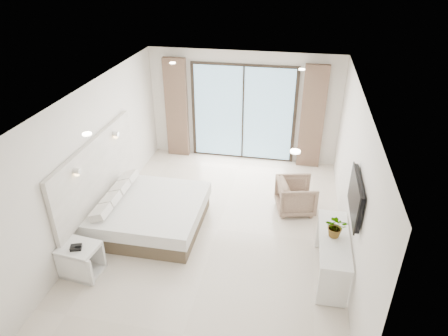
% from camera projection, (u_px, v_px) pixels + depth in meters
% --- Properties ---
extents(ground, '(6.20, 6.20, 0.00)m').
position_uv_depth(ground, '(218.00, 229.00, 7.66)').
color(ground, beige).
rests_on(ground, ground).
extents(room_shell, '(4.62, 6.22, 2.72)m').
position_uv_depth(room_shell, '(215.00, 138.00, 7.54)').
color(room_shell, silver).
rests_on(room_shell, ground).
extents(bed, '(1.99, 1.89, 0.69)m').
position_uv_depth(bed, '(149.00, 214.00, 7.61)').
color(bed, brown).
rests_on(bed, ground).
extents(nightstand, '(0.65, 0.56, 0.55)m').
position_uv_depth(nightstand, '(81.00, 260.00, 6.51)').
color(nightstand, white).
rests_on(nightstand, ground).
extents(phone, '(0.21, 0.18, 0.06)m').
position_uv_depth(phone, '(76.00, 247.00, 6.31)').
color(phone, black).
rests_on(phone, nightstand).
extents(console_desk, '(0.47, 1.49, 0.77)m').
position_uv_depth(console_desk, '(333.00, 248.00, 6.34)').
color(console_desk, white).
rests_on(console_desk, ground).
extents(plant, '(0.37, 0.41, 0.29)m').
position_uv_depth(plant, '(336.00, 229.00, 6.19)').
color(plant, '#33662D').
rests_on(plant, console_desk).
extents(armchair, '(0.83, 0.87, 0.75)m').
position_uv_depth(armchair, '(296.00, 194.00, 8.05)').
color(armchair, '#9C8366').
rests_on(armchair, ground).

